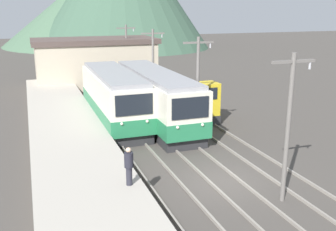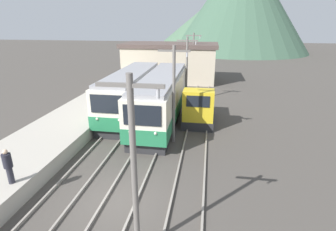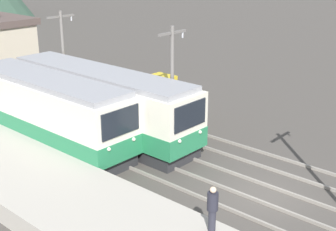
# 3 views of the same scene
# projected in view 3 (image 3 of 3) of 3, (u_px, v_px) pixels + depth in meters

# --- Properties ---
(ground_plane) EXTENTS (200.00, 200.00, 0.00)m
(ground_plane) POSITION_uv_depth(u_px,v_px,m) (263.00, 197.00, 19.93)
(ground_plane) COLOR #47423D
(track_left) EXTENTS (1.54, 60.00, 0.14)m
(track_left) POSITION_uv_depth(u_px,v_px,m) (228.00, 220.00, 18.08)
(track_left) COLOR gray
(track_left) RESTS_ON ground
(track_center) EXTENTS (1.54, 60.00, 0.14)m
(track_center) POSITION_uv_depth(u_px,v_px,m) (265.00, 194.00, 20.05)
(track_center) COLOR gray
(track_center) RESTS_ON ground
(track_right) EXTENTS (1.54, 60.00, 0.14)m
(track_right) POSITION_uv_depth(u_px,v_px,m) (298.00, 170.00, 22.17)
(track_right) COLOR gray
(track_right) RESTS_ON ground
(commuter_train_left) EXTENTS (2.84, 11.36, 3.79)m
(commuter_train_left) POSITION_uv_depth(u_px,v_px,m) (49.00, 114.00, 24.76)
(commuter_train_left) COLOR #28282B
(commuter_train_left) RESTS_ON ground
(commuter_train_center) EXTENTS (2.84, 13.07, 3.77)m
(commuter_train_center) POSITION_uv_depth(u_px,v_px,m) (100.00, 105.00, 26.18)
(commuter_train_center) COLOR #28282B
(commuter_train_center) RESTS_ON ground
(shunting_locomotive) EXTENTS (2.40, 4.59, 3.00)m
(shunting_locomotive) POSITION_uv_depth(u_px,v_px,m) (140.00, 102.00, 28.38)
(shunting_locomotive) COLOR #28282B
(shunting_locomotive) RESTS_ON ground
(catenary_mast_mid) EXTENTS (2.00, 0.20, 6.40)m
(catenary_mast_mid) POSITION_uv_depth(u_px,v_px,m) (172.00, 82.00, 24.12)
(catenary_mast_mid) COLOR slate
(catenary_mast_mid) RESTS_ON ground
(catenary_mast_far) EXTENTS (2.00, 0.20, 6.40)m
(catenary_mast_far) POSITION_uv_depth(u_px,v_px,m) (64.00, 57.00, 29.88)
(catenary_mast_far) COLOR slate
(catenary_mast_far) RESTS_ON ground
(person_on_platform) EXTENTS (0.38, 0.38, 1.67)m
(person_on_platform) POSITION_uv_depth(u_px,v_px,m) (212.00, 207.00, 15.65)
(person_on_platform) COLOR #282833
(person_on_platform) RESTS_ON platform_left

